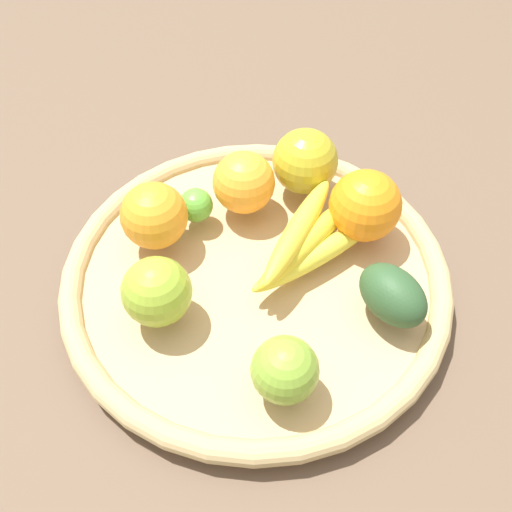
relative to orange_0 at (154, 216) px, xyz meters
name	(u,v)px	position (x,y,z in m)	size (l,w,h in m)	color
ground_plane	(256,287)	(0.02, 0.12, -0.07)	(2.40, 2.40, 0.00)	brown
basket	(256,277)	(0.02, 0.12, -0.06)	(0.44, 0.44, 0.04)	tan
orange_0	(154,216)	(0.00, 0.00, 0.00)	(0.08, 0.08, 0.08)	orange
orange_1	(365,206)	(-0.06, 0.23, 0.00)	(0.08, 0.08, 0.08)	orange
banana_bunch	(307,242)	(-0.01, 0.17, -0.01)	(0.17, 0.14, 0.05)	yellow
apple_1	(305,161)	(-0.12, 0.15, 0.00)	(0.08, 0.08, 0.08)	#AAA124
apple_2	(157,292)	(0.10, 0.03, 0.00)	(0.07, 0.07, 0.07)	#8CAD30
orange_2	(244,182)	(-0.07, 0.09, 0.00)	(0.07, 0.07, 0.07)	orange
apple_0	(285,370)	(0.16, 0.18, -0.01)	(0.06, 0.06, 0.06)	#79A233
avocado	(393,295)	(0.05, 0.27, -0.01)	(0.08, 0.05, 0.05)	#2B4D2A
lime_0	(196,205)	(-0.04, 0.04, -0.02)	(0.04, 0.04, 0.04)	#58A537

